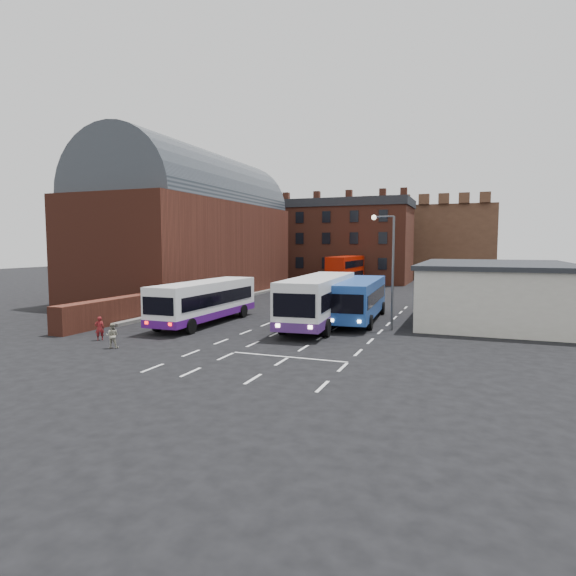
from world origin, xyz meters
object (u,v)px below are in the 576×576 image
(bus_white_inbound, at_px, (319,297))
(street_lamp, at_px, (389,261))
(bus_red_double, at_px, (346,272))
(bus_white_outbound, at_px, (205,299))
(pedestrian_red, at_px, (100,328))
(bus_blue, at_px, (360,297))
(pedestrian_beige, at_px, (112,336))

(bus_white_inbound, distance_m, street_lamp, 5.36)
(street_lamp, bearing_deg, bus_red_double, 109.32)
(bus_white_outbound, relative_size, pedestrian_red, 7.83)
(bus_red_double, distance_m, pedestrian_red, 37.96)
(bus_blue, bearing_deg, bus_white_inbound, 49.72)
(bus_blue, relative_size, street_lamp, 1.49)
(bus_blue, height_order, bus_red_double, bus_red_double)
(bus_white_outbound, height_order, bus_white_inbound, bus_white_inbound)
(bus_blue, height_order, pedestrian_red, bus_blue)
(street_lamp, bearing_deg, pedestrian_red, -148.22)
(bus_red_double, bearing_deg, pedestrian_beige, 86.57)
(bus_white_inbound, bearing_deg, bus_white_outbound, 10.93)
(pedestrian_red, bearing_deg, bus_white_outbound, -153.34)
(bus_red_double, xyz_separation_m, pedestrian_beige, (-3.11, -39.04, -1.51))
(bus_red_double, height_order, street_lamp, street_lamp)
(bus_white_inbound, bearing_deg, bus_blue, -130.61)
(bus_white_inbound, xyz_separation_m, pedestrian_red, (-10.45, -9.49, -1.30))
(bus_blue, height_order, pedestrian_beige, bus_blue)
(bus_blue, xyz_separation_m, pedestrian_beige, (-10.43, -13.89, -1.10))
(pedestrian_beige, bearing_deg, street_lamp, -165.11)
(bus_red_double, relative_size, pedestrian_beige, 7.61)
(bus_white_inbound, relative_size, bus_red_double, 1.22)
(pedestrian_red, height_order, pedestrian_beige, pedestrian_red)
(street_lamp, xyz_separation_m, pedestrian_red, (-15.18, -9.40, -3.82))
(bus_red_double, bearing_deg, bus_blue, 107.35)
(street_lamp, bearing_deg, bus_white_inbound, 178.96)
(bus_white_outbound, bearing_deg, bus_blue, 26.69)
(bus_white_inbound, distance_m, pedestrian_red, 14.18)
(bus_red_double, bearing_deg, street_lamp, 110.45)
(bus_white_outbound, relative_size, pedestrian_beige, 8.06)
(bus_blue, distance_m, bus_red_double, 26.20)
(pedestrian_red, bearing_deg, bus_blue, -178.92)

